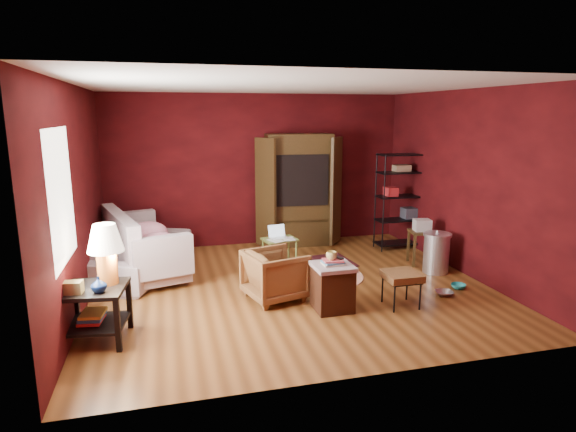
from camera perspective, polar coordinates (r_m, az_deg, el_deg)
name	(u,v)px	position (r m, az deg, el deg)	size (l,w,h in m)	color
room	(289,191)	(6.60, 0.13, 3.03)	(5.54, 5.04, 2.84)	brown
sofa	(141,246)	(7.79, -16.98, -3.39)	(2.22, 0.65, 0.87)	gray
armchair	(275,273)	(6.43, -1.52, -6.72)	(0.72, 0.67, 0.74)	black
pet_bowl_steel	(445,287)	(6.97, 18.06, -8.00)	(0.24, 0.06, 0.24)	#BBBDC3
pet_bowl_turquoise	(459,282)	(7.29, 19.59, -7.34)	(0.21, 0.06, 0.21)	teal
vase	(99,285)	(5.41, -21.52, -7.61)	(0.16, 0.17, 0.16)	#0D1D44
mug	(332,255)	(6.00, 5.18, -4.59)	(0.13, 0.11, 0.13)	#CFB965
side_table	(100,272)	(5.60, -21.35, -6.16)	(0.73, 0.73, 1.28)	black
sofa_cushions	(141,246)	(7.75, -17.02, -3.45)	(1.39, 2.29, 0.90)	gray
hamper	(332,286)	(6.14, 5.29, -8.28)	(0.49, 0.49, 0.68)	#3D1B0E
footstool	(402,277)	(6.36, 13.32, -7.05)	(0.45, 0.45, 0.45)	black
rug_round	(319,276)	(7.43, 3.68, -7.07)	(1.40, 1.40, 0.01)	beige
rug_oriental	(316,263)	(8.01, 3.36, -5.57)	(1.26, 0.91, 0.01)	#4C141C
laptop_desk	(279,241)	(7.81, -1.03, -3.03)	(0.59, 0.49, 0.66)	olive
tv_armoire	(298,188)	(9.01, 1.22, 3.38)	(1.63, 0.92, 2.08)	#3D2711
wire_shelving	(401,197)	(8.97, 13.22, 2.21)	(0.85, 0.37, 1.74)	black
small_stand	(422,231)	(8.16, 15.58, -1.70)	(0.44, 0.44, 0.75)	#3D2711
trash_can	(436,253)	(7.85, 17.17, -4.16)	(0.55, 0.55, 0.68)	silver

